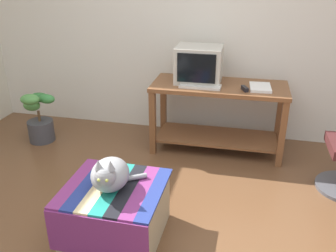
# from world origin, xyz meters

# --- Properties ---
(ground_plane) EXTENTS (14.00, 14.00, 0.00)m
(ground_plane) POSITION_xyz_m (0.00, 0.00, 0.00)
(ground_plane) COLOR brown
(back_wall) EXTENTS (8.00, 0.10, 2.60)m
(back_wall) POSITION_xyz_m (0.00, 2.05, 1.30)
(back_wall) COLOR silver
(back_wall) RESTS_ON ground_plane
(desk) EXTENTS (1.35, 0.59, 0.71)m
(desk) POSITION_xyz_m (0.38, 1.60, 0.48)
(desk) COLOR brown
(desk) RESTS_ON ground_plane
(tv_monitor) EXTENTS (0.46, 0.39, 0.36)m
(tv_monitor) POSITION_xyz_m (0.16, 1.65, 0.88)
(tv_monitor) COLOR #BCB7A8
(tv_monitor) RESTS_ON desk
(keyboard) EXTENTS (0.40, 0.15, 0.02)m
(keyboard) POSITION_xyz_m (0.21, 1.47, 0.72)
(keyboard) COLOR beige
(keyboard) RESTS_ON desk
(book) EXTENTS (0.22, 0.30, 0.03)m
(book) POSITION_xyz_m (0.77, 1.56, 0.72)
(book) COLOR white
(book) RESTS_ON desk
(ottoman_with_blanket) EXTENTS (0.69, 0.66, 0.41)m
(ottoman_with_blanket) POSITION_xyz_m (-0.17, 0.07, 0.20)
(ottoman_with_blanket) COLOR tan
(ottoman_with_blanket) RESTS_ON ground_plane
(cat) EXTENTS (0.36, 0.38, 0.28)m
(cat) POSITION_xyz_m (-0.18, 0.05, 0.52)
(cat) COLOR gray
(cat) RESTS_ON ottoman_with_blanket
(potted_plant) EXTENTS (0.39, 0.37, 0.59)m
(potted_plant) POSITION_xyz_m (-1.52, 1.34, 0.26)
(potted_plant) COLOR #3D3D42
(potted_plant) RESTS_ON ground_plane
(stapler) EXTENTS (0.08, 0.12, 0.04)m
(stapler) POSITION_xyz_m (0.63, 1.47, 0.73)
(stapler) COLOR black
(stapler) RESTS_ON desk
(pen) EXTENTS (0.07, 0.13, 0.01)m
(pen) POSITION_xyz_m (0.82, 1.67, 0.71)
(pen) COLOR #B7B7BC
(pen) RESTS_ON desk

